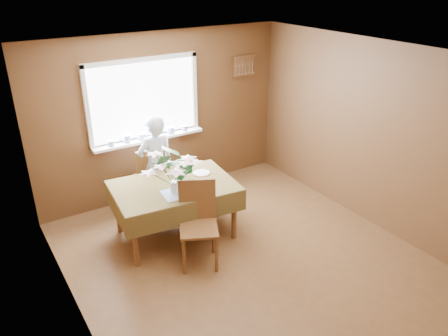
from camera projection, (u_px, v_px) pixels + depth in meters
floor at (248, 260)px, 5.41m from camera, size 4.50×4.50×0.00m
ceiling at (254, 56)px, 4.35m from camera, size 4.50×4.50×0.00m
wall_back at (163, 116)px, 6.60m from camera, size 4.00×0.00×4.00m
wall_front at (432, 280)px, 3.16m from camera, size 4.00×0.00×4.00m
wall_left at (69, 221)px, 3.90m from camera, size 0.00×4.50×4.50m
wall_right at (371, 135)px, 5.86m from camera, size 0.00×4.50×4.50m
window_assembly at (146, 114)px, 6.37m from camera, size 1.72×0.20×1.22m
spoon_rack at (244, 66)px, 7.03m from camera, size 0.44×0.05×0.33m
dining_table at (174, 191)px, 5.65m from camera, size 1.66×1.22×0.76m
chair_far at (150, 176)px, 6.36m from camera, size 0.49×0.49×0.98m
chair_near at (198, 220)px, 5.22m from camera, size 0.60×0.60×1.04m
seated_woman at (156, 165)px, 6.20m from camera, size 0.55×0.36×1.48m
flower_bouquet at (174, 168)px, 5.29m from camera, size 0.59×0.59×0.50m
side_plate at (201, 173)px, 5.92m from camera, size 0.28×0.28×0.01m
table_knife at (195, 187)px, 5.55m from camera, size 0.05×0.21×0.00m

